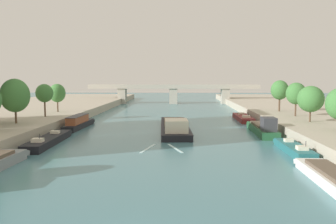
{
  "coord_description": "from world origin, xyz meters",
  "views": [
    {
      "loc": [
        2.72,
        -18.34,
        9.38
      ],
      "look_at": [
        0.0,
        54.99,
        2.14
      ],
      "focal_mm": 37.26,
      "sensor_mm": 36.0,
      "label": 1
    }
  ],
  "objects_px": {
    "tree_left_nearest": "(44,93)",
    "tree_left_midway": "(57,93)",
    "bridge_far": "(173,91)",
    "moored_boat_right_gap_after": "(243,118)",
    "tree_left_third": "(15,96)",
    "barge_midriver": "(175,126)",
    "moored_boat_right_end": "(293,148)",
    "tree_right_second": "(296,94)",
    "moored_boat_left_gap_after": "(49,140)",
    "moored_boat_left_end": "(79,123)",
    "tree_right_nearest": "(311,99)",
    "moored_boat_right_far": "(263,128)",
    "tree_right_distant": "(280,90)"
  },
  "relations": [
    {
      "from": "tree_left_third",
      "to": "bridge_far",
      "type": "bearing_deg",
      "value": 70.83
    },
    {
      "from": "moored_boat_right_end",
      "to": "tree_left_midway",
      "type": "bearing_deg",
      "value": 142.88
    },
    {
      "from": "moored_boat_left_gap_after",
      "to": "tree_left_nearest",
      "type": "relative_size",
      "value": 2.4
    },
    {
      "from": "moored_boat_right_far",
      "to": "tree_right_second",
      "type": "relative_size",
      "value": 2.32
    },
    {
      "from": "moored_boat_right_end",
      "to": "moored_boat_right_gap_after",
      "type": "distance_m",
      "value": 33.33
    },
    {
      "from": "moored_boat_right_end",
      "to": "tree_right_nearest",
      "type": "distance_m",
      "value": 18.07
    },
    {
      "from": "tree_left_third",
      "to": "bridge_far",
      "type": "xyz_separation_m",
      "value": [
        24.31,
        69.94,
        -2.06
      ]
    },
    {
      "from": "barge_midriver",
      "to": "tree_left_nearest",
      "type": "relative_size",
      "value": 3.99
    },
    {
      "from": "moored_boat_right_far",
      "to": "moored_boat_right_gap_after",
      "type": "distance_m",
      "value": 18.88
    },
    {
      "from": "barge_midriver",
      "to": "tree_left_midway",
      "type": "xyz_separation_m",
      "value": [
        -25.88,
        14.27,
        5.17
      ]
    },
    {
      "from": "tree_right_nearest",
      "to": "moored_boat_left_end",
      "type": "bearing_deg",
      "value": 173.41
    },
    {
      "from": "barge_midriver",
      "to": "tree_left_midway",
      "type": "distance_m",
      "value": 30.01
    },
    {
      "from": "moored_boat_right_end",
      "to": "tree_right_nearest",
      "type": "bearing_deg",
      "value": 63.89
    },
    {
      "from": "tree_right_nearest",
      "to": "tree_right_second",
      "type": "bearing_deg",
      "value": 86.86
    },
    {
      "from": "moored_boat_right_end",
      "to": "tree_left_midway",
      "type": "xyz_separation_m",
      "value": [
        -41.18,
        31.17,
        5.51
      ]
    },
    {
      "from": "moored_boat_left_gap_after",
      "to": "moored_boat_left_end",
      "type": "bearing_deg",
      "value": 91.35
    },
    {
      "from": "tree_left_midway",
      "to": "bridge_far",
      "type": "height_order",
      "value": "tree_left_midway"
    },
    {
      "from": "moored_boat_right_end",
      "to": "tree_right_second",
      "type": "xyz_separation_m",
      "value": [
        8.1,
        24.59,
        5.8
      ]
    },
    {
      "from": "tree_right_second",
      "to": "tree_left_midway",
      "type": "bearing_deg",
      "value": 172.39
    },
    {
      "from": "tree_left_nearest",
      "to": "tree_left_midway",
      "type": "xyz_separation_m",
      "value": [
        -0.77,
        9.11,
        -0.37
      ]
    },
    {
      "from": "moored_boat_right_far",
      "to": "bridge_far",
      "type": "xyz_separation_m",
      "value": [
        -16.44,
        67.42,
        3.47
      ]
    },
    {
      "from": "tree_left_midway",
      "to": "bridge_far",
      "type": "xyz_separation_m",
      "value": [
        24.23,
        50.7,
        -1.6
      ]
    },
    {
      "from": "moored_boat_left_end",
      "to": "bridge_far",
      "type": "distance_m",
      "value": 63.86
    },
    {
      "from": "moored_boat_right_far",
      "to": "tree_right_distant",
      "type": "xyz_separation_m",
      "value": [
        8.11,
        19.61,
        5.7
      ]
    },
    {
      "from": "moored_boat_right_far",
      "to": "moored_boat_left_gap_after",
      "type": "bearing_deg",
      "value": -162.92
    },
    {
      "from": "moored_boat_right_end",
      "to": "tree_right_second",
      "type": "bearing_deg",
      "value": 71.76
    },
    {
      "from": "moored_boat_right_gap_after",
      "to": "tree_left_third",
      "type": "relative_size",
      "value": 1.97
    },
    {
      "from": "barge_midriver",
      "to": "tree_left_third",
      "type": "relative_size",
      "value": 3.42
    },
    {
      "from": "moored_boat_left_end",
      "to": "tree_left_third",
      "type": "xyz_separation_m",
      "value": [
        -7.87,
        -8.33,
        5.48
      ]
    },
    {
      "from": "tree_right_distant",
      "to": "tree_left_midway",
      "type": "bearing_deg",
      "value": -176.6
    },
    {
      "from": "moored_boat_right_far",
      "to": "tree_right_nearest",
      "type": "bearing_deg",
      "value": 7.51
    },
    {
      "from": "tree_left_third",
      "to": "tree_right_second",
      "type": "height_order",
      "value": "tree_left_third"
    },
    {
      "from": "bridge_far",
      "to": "tree_left_nearest",
      "type": "bearing_deg",
      "value": -111.42
    },
    {
      "from": "moored_boat_left_end",
      "to": "moored_boat_right_far",
      "type": "bearing_deg",
      "value": -10.01
    },
    {
      "from": "tree_left_midway",
      "to": "tree_right_distant",
      "type": "height_order",
      "value": "tree_right_distant"
    },
    {
      "from": "moored_boat_left_gap_after",
      "to": "tree_right_distant",
      "type": "distance_m",
      "value": 50.64
    },
    {
      "from": "barge_midriver",
      "to": "tree_right_distant",
      "type": "height_order",
      "value": "tree_right_distant"
    },
    {
      "from": "moored_boat_left_end",
      "to": "bridge_far",
      "type": "height_order",
      "value": "bridge_far"
    },
    {
      "from": "moored_boat_left_end",
      "to": "tree_left_midway",
      "type": "height_order",
      "value": "tree_left_midway"
    },
    {
      "from": "moored_boat_right_end",
      "to": "tree_right_second",
      "type": "relative_size",
      "value": 1.75
    },
    {
      "from": "bridge_far",
      "to": "tree_right_distant",
      "type": "bearing_deg",
      "value": -62.81
    },
    {
      "from": "barge_midriver",
      "to": "tree_right_nearest",
      "type": "xyz_separation_m",
      "value": [
        22.9,
        -1.38,
        4.94
      ]
    },
    {
      "from": "moored_boat_right_gap_after",
      "to": "tree_left_midway",
      "type": "height_order",
      "value": "tree_left_midway"
    },
    {
      "from": "tree_left_third",
      "to": "tree_right_distant",
      "type": "height_order",
      "value": "tree_left_third"
    },
    {
      "from": "barge_midriver",
      "to": "bridge_far",
      "type": "height_order",
      "value": "bridge_far"
    },
    {
      "from": "barge_midriver",
      "to": "moored_boat_left_end",
      "type": "distance_m",
      "value": 18.4
    },
    {
      "from": "barge_midriver",
      "to": "moored_boat_right_far",
      "type": "height_order",
      "value": "moored_boat_right_far"
    },
    {
      "from": "moored_boat_left_end",
      "to": "tree_left_third",
      "type": "bearing_deg",
      "value": -133.38
    },
    {
      "from": "moored_boat_right_gap_after",
      "to": "tree_left_third",
      "type": "distance_m",
      "value": 46.45
    },
    {
      "from": "barge_midriver",
      "to": "tree_left_third",
      "type": "xyz_separation_m",
      "value": [
        -25.96,
        -4.97,
        5.63
      ]
    }
  ]
}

